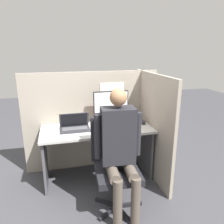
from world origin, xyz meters
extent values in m
plane|color=#3D3D42|center=(0.00, 0.00, 0.00)|extent=(12.00, 12.00, 0.00)
cube|color=gray|center=(0.00, 0.66, 0.71)|extent=(1.93, 0.04, 1.41)
cube|color=white|center=(0.29, 0.64, 1.08)|extent=(0.34, 0.01, 0.35)
cube|color=gray|center=(0.74, 0.25, 0.71)|extent=(0.04, 1.26, 1.41)
cube|color=#B7B7B2|center=(0.00, 0.32, 0.70)|extent=(1.43, 0.64, 0.03)
cube|color=#4C4C51|center=(-0.68, 0.32, 0.34)|extent=(0.03, 0.54, 0.69)
cube|color=#4C4C51|center=(0.68, 0.32, 0.34)|extent=(0.03, 0.54, 0.69)
cube|color=red|center=(0.23, 0.48, 0.75)|extent=(0.34, 0.25, 0.07)
cylinder|color=black|center=(0.23, 0.48, 0.80)|extent=(0.18, 0.18, 0.01)
cylinder|color=black|center=(0.23, 0.48, 0.84)|extent=(0.04, 0.04, 0.07)
cube|color=black|center=(0.23, 0.49, 1.01)|extent=(0.48, 0.02, 0.30)
cube|color=silver|center=(0.23, 0.47, 1.01)|extent=(0.46, 0.00, 0.28)
cube|color=#2D2D33|center=(-0.28, 0.30, 0.73)|extent=(0.37, 0.22, 0.02)
cube|color=#5B5B60|center=(-0.28, 0.32, 0.74)|extent=(0.32, 0.12, 0.00)
cube|color=#2D2D33|center=(-0.28, 0.37, 0.84)|extent=(0.37, 0.10, 0.20)
cube|color=black|center=(-0.28, 0.36, 0.84)|extent=(0.33, 0.08, 0.18)
ellipsoid|color=gray|center=(-0.01, 0.22, 0.73)|extent=(0.07, 0.04, 0.04)
cube|color=#2D2D33|center=(0.64, 0.34, 0.74)|extent=(0.05, 0.13, 0.05)
cone|color=orange|center=(0.24, 0.13, 0.74)|extent=(0.04, 0.12, 0.04)
cylinder|color=green|center=(0.24, 0.20, 0.74)|extent=(0.02, 0.02, 0.02)
cylinder|color=black|center=(0.09, -0.36, 0.02)|extent=(0.10, 0.10, 0.04)
cube|color=black|center=(0.23, -0.37, 0.02)|extent=(0.28, 0.06, 0.04)
cube|color=black|center=(0.15, -0.23, 0.02)|extent=(0.14, 0.27, 0.04)
cube|color=black|center=(-0.01, -0.27, 0.02)|extent=(0.24, 0.21, 0.04)
cube|color=black|center=(-0.02, -0.43, 0.02)|extent=(0.26, 0.18, 0.04)
cube|color=black|center=(0.13, -0.49, 0.02)|extent=(0.10, 0.28, 0.04)
cylinder|color=gray|center=(0.09, -0.36, 0.22)|extent=(0.05, 0.05, 0.37)
cube|color=black|center=(0.09, -0.36, 0.44)|extent=(0.49, 0.49, 0.07)
cube|color=black|center=(0.08, -0.10, 0.73)|extent=(0.44, 0.08, 0.52)
cylinder|color=brown|center=(0.01, -0.46, 0.53)|extent=(0.13, 0.31, 0.11)
cylinder|color=brown|center=(0.02, -0.62, 0.26)|extent=(0.09, 0.09, 0.53)
cylinder|color=brown|center=(0.19, -0.48, 0.53)|extent=(0.13, 0.31, 0.11)
cylinder|color=brown|center=(0.20, -0.63, 0.26)|extent=(0.09, 0.09, 0.53)
cube|color=#232328|center=(0.09, -0.36, 0.87)|extent=(0.35, 0.22, 0.58)
sphere|color=#9E704C|center=(0.09, -0.36, 1.26)|extent=(0.17, 0.17, 0.17)
cylinder|color=#232328|center=(-0.11, -0.34, 0.87)|extent=(0.07, 0.07, 0.46)
cylinder|color=#232328|center=(0.30, -0.37, 0.87)|extent=(0.07, 0.07, 0.46)
cylinder|color=teal|center=(0.60, 0.51, 0.77)|extent=(0.09, 0.09, 0.10)
camera|label=1|loc=(-0.47, -2.33, 1.71)|focal=35.00mm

